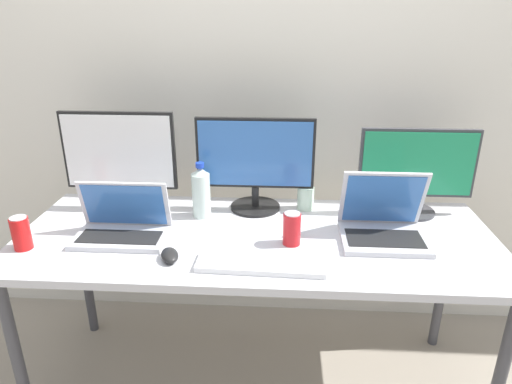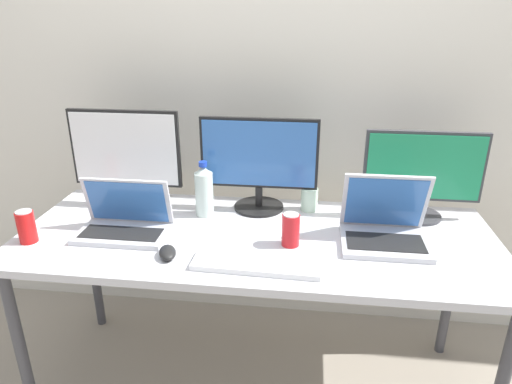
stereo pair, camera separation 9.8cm
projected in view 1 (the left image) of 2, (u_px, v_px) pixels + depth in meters
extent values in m
plane|color=gray|center=(256.00, 381.00, 2.06)|extent=(16.00, 16.00, 0.00)
cube|color=silver|center=(264.00, 69.00, 2.12)|extent=(7.00, 0.08, 2.60)
cylinder|color=#424247|center=(17.00, 359.00, 1.69)|extent=(0.04, 0.04, 0.71)
cylinder|color=#424247|center=(499.00, 381.00, 1.59)|extent=(0.04, 0.04, 0.71)
cylinder|color=#424247|center=(85.00, 270.00, 2.26)|extent=(0.04, 0.04, 0.71)
cylinder|color=#424247|center=(443.00, 282.00, 2.16)|extent=(0.04, 0.04, 0.71)
cube|color=silver|center=(256.00, 238.00, 1.78)|extent=(1.86, 0.74, 0.03)
cylinder|color=black|center=(125.00, 206.00, 2.02)|extent=(0.21, 0.21, 0.01)
cylinder|color=black|center=(124.00, 196.00, 2.01)|extent=(0.03, 0.03, 0.08)
cube|color=black|center=(119.00, 151.00, 1.93)|extent=(0.48, 0.02, 0.33)
cube|color=white|center=(118.00, 152.00, 1.92)|extent=(0.46, 0.01, 0.31)
cylinder|color=black|center=(255.00, 207.00, 2.02)|extent=(0.22, 0.22, 0.01)
cylinder|color=black|center=(255.00, 196.00, 2.00)|extent=(0.03, 0.03, 0.09)
cube|color=black|center=(255.00, 153.00, 1.92)|extent=(0.50, 0.02, 0.30)
cube|color=#3366B2|center=(255.00, 154.00, 1.91)|extent=(0.48, 0.01, 0.28)
cylinder|color=#38383D|center=(411.00, 211.00, 1.97)|extent=(0.20, 0.20, 0.01)
cylinder|color=#38383D|center=(412.00, 203.00, 1.96)|extent=(0.03, 0.03, 0.07)
cube|color=#38383D|center=(417.00, 163.00, 1.89)|extent=(0.48, 0.02, 0.29)
cube|color=#1E8C59|center=(418.00, 164.00, 1.88)|extent=(0.46, 0.01, 0.27)
cube|color=silver|center=(121.00, 238.00, 1.73)|extent=(0.35, 0.20, 0.02)
cube|color=black|center=(120.00, 237.00, 1.72)|extent=(0.31, 0.11, 0.00)
cube|color=silver|center=(125.00, 204.00, 1.77)|extent=(0.35, 0.06, 0.20)
cube|color=#3366B2|center=(124.00, 205.00, 1.76)|extent=(0.31, 0.05, 0.18)
cube|color=silver|center=(383.00, 239.00, 1.73)|extent=(0.32, 0.26, 0.02)
cube|color=black|center=(384.00, 238.00, 1.71)|extent=(0.28, 0.14, 0.00)
cube|color=silver|center=(382.00, 198.00, 1.76)|extent=(0.32, 0.10, 0.24)
cube|color=#3366B2|center=(383.00, 200.00, 1.75)|extent=(0.29, 0.09, 0.22)
cube|color=white|center=(261.00, 264.00, 1.56)|extent=(0.44, 0.14, 0.02)
ellipsoid|color=black|center=(170.00, 255.00, 1.60)|extent=(0.09, 0.12, 0.03)
cylinder|color=silver|center=(201.00, 195.00, 1.91)|extent=(0.08, 0.08, 0.19)
cone|color=silver|center=(200.00, 171.00, 1.86)|extent=(0.07, 0.07, 0.03)
cylinder|color=#1938B2|center=(200.00, 165.00, 1.85)|extent=(0.03, 0.03, 0.02)
cylinder|color=red|center=(21.00, 233.00, 1.66)|extent=(0.07, 0.07, 0.12)
cylinder|color=silver|center=(18.00, 218.00, 1.63)|extent=(0.06, 0.06, 0.00)
cylinder|color=red|center=(292.00, 229.00, 1.69)|extent=(0.07, 0.07, 0.12)
cylinder|color=silver|center=(292.00, 214.00, 1.67)|extent=(0.06, 0.06, 0.00)
cylinder|color=#B2D1B7|center=(306.00, 198.00, 1.99)|extent=(0.07, 0.07, 0.10)
cylinder|color=#519342|center=(307.00, 163.00, 1.93)|extent=(0.01, 0.01, 0.22)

